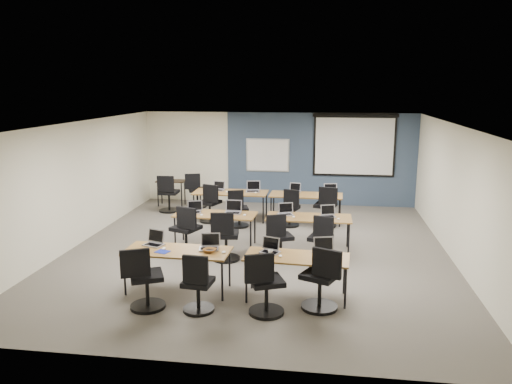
# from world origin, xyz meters

# --- Properties ---
(floor) EXTENTS (8.00, 9.00, 0.02)m
(floor) POSITION_xyz_m (0.00, 0.00, 0.00)
(floor) COLOR #6B6354
(floor) RESTS_ON ground
(ceiling) EXTENTS (8.00, 9.00, 0.02)m
(ceiling) POSITION_xyz_m (0.00, 0.00, 2.70)
(ceiling) COLOR white
(ceiling) RESTS_ON ground
(wall_back) EXTENTS (8.00, 0.04, 2.70)m
(wall_back) POSITION_xyz_m (0.00, 4.50, 1.35)
(wall_back) COLOR beige
(wall_back) RESTS_ON ground
(wall_front) EXTENTS (8.00, 0.04, 2.70)m
(wall_front) POSITION_xyz_m (0.00, -4.50, 1.35)
(wall_front) COLOR beige
(wall_front) RESTS_ON ground
(wall_left) EXTENTS (0.04, 9.00, 2.70)m
(wall_left) POSITION_xyz_m (-4.00, 0.00, 1.35)
(wall_left) COLOR beige
(wall_left) RESTS_ON ground
(wall_right) EXTENTS (0.04, 9.00, 2.70)m
(wall_right) POSITION_xyz_m (4.00, 0.00, 1.35)
(wall_right) COLOR beige
(wall_right) RESTS_ON ground
(blue_accent_panel) EXTENTS (5.50, 0.04, 2.70)m
(blue_accent_panel) POSITION_xyz_m (1.25, 4.47, 1.35)
(blue_accent_panel) COLOR #3D5977
(blue_accent_panel) RESTS_ON wall_back
(whiteboard) EXTENTS (1.28, 0.03, 0.98)m
(whiteboard) POSITION_xyz_m (-0.30, 4.43, 1.45)
(whiteboard) COLOR silver
(whiteboard) RESTS_ON wall_back
(projector_screen) EXTENTS (2.40, 0.10, 1.82)m
(projector_screen) POSITION_xyz_m (2.20, 4.41, 1.89)
(projector_screen) COLOR black
(projector_screen) RESTS_ON wall_back
(training_table_front_left) EXTENTS (1.79, 0.75, 0.73)m
(training_table_front_left) POSITION_xyz_m (-1.05, -2.29, 0.68)
(training_table_front_left) COLOR olive
(training_table_front_left) RESTS_ON floor
(training_table_front_right) EXTENTS (1.70, 0.71, 0.73)m
(training_table_front_right) POSITION_xyz_m (0.98, -2.31, 0.68)
(training_table_front_right) COLOR olive
(training_table_front_right) RESTS_ON floor
(training_table_mid_left) EXTENTS (1.77, 0.74, 0.73)m
(training_table_mid_left) POSITION_xyz_m (-0.95, 0.20, 0.68)
(training_table_mid_left) COLOR brown
(training_table_mid_left) RESTS_ON floor
(training_table_mid_right) EXTENTS (1.80, 0.75, 0.73)m
(training_table_mid_right) POSITION_xyz_m (1.08, 0.23, 0.69)
(training_table_mid_right) COLOR brown
(training_table_mid_right) RESTS_ON floor
(training_table_back_left) EXTENTS (1.94, 0.81, 0.73)m
(training_table_back_left) POSITION_xyz_m (-1.05, 2.50, 0.69)
(training_table_back_left) COLOR #A06531
(training_table_back_left) RESTS_ON floor
(training_table_back_right) EXTENTS (1.85, 0.77, 0.73)m
(training_table_back_right) POSITION_xyz_m (0.93, 2.45, 0.69)
(training_table_back_right) COLOR olive
(training_table_back_right) RESTS_ON floor
(laptop_0) EXTENTS (0.33, 0.28, 0.25)m
(laptop_0) POSITION_xyz_m (-1.53, -2.05, 0.79)
(laptop_0) COLOR #A7A7AF
(laptop_0) RESTS_ON training_table_front_left
(mouse_0) EXTENTS (0.08, 0.11, 0.04)m
(mouse_0) POSITION_xyz_m (-1.29, -2.27, 0.74)
(mouse_0) COLOR white
(mouse_0) RESTS_ON training_table_front_left
(task_chair_0) EXTENTS (0.60, 0.56, 1.04)m
(task_chair_0) POSITION_xyz_m (-1.36, -3.06, 0.43)
(task_chair_0) COLOR black
(task_chair_0) RESTS_ON floor
(laptop_1) EXTENTS (0.33, 0.28, 0.25)m
(laptop_1) POSITION_xyz_m (-0.53, -2.13, 0.79)
(laptop_1) COLOR #ADADB9
(laptop_1) RESTS_ON training_table_front_left
(mouse_1) EXTENTS (0.09, 0.12, 0.04)m
(mouse_1) POSITION_xyz_m (-0.24, -2.32, 0.74)
(mouse_1) COLOR white
(mouse_1) RESTS_ON training_table_front_left
(task_chair_1) EXTENTS (0.49, 0.49, 0.98)m
(task_chair_1) POSITION_xyz_m (-0.50, -3.06, 0.40)
(task_chair_1) COLOR black
(task_chair_1) RESTS_ON floor
(laptop_2) EXTENTS (0.31, 0.26, 0.24)m
(laptop_2) POSITION_xyz_m (0.52, -2.16, 0.79)
(laptop_2) COLOR #9E9FAA
(laptop_2) RESTS_ON training_table_front_right
(mouse_2) EXTENTS (0.08, 0.11, 0.03)m
(mouse_2) POSITION_xyz_m (0.71, -2.37, 0.74)
(mouse_2) COLOR white
(mouse_2) RESTS_ON training_table_front_right
(task_chair_2) EXTENTS (0.59, 0.55, 1.03)m
(task_chair_2) POSITION_xyz_m (0.54, -3.00, 0.43)
(task_chair_2) COLOR black
(task_chair_2) RESTS_ON floor
(laptop_3) EXTENTS (0.34, 0.29, 0.26)m
(laptop_3) POSITION_xyz_m (1.41, -2.11, 0.79)
(laptop_3) COLOR #A2A2AD
(laptop_3) RESTS_ON training_table_front_right
(mouse_3) EXTENTS (0.08, 0.10, 0.03)m
(mouse_3) POSITION_xyz_m (1.68, -2.28, 0.74)
(mouse_3) COLOR white
(mouse_3) RESTS_ON training_table_front_right
(task_chair_3) EXTENTS (0.62, 0.58, 1.05)m
(task_chair_3) POSITION_xyz_m (1.39, -2.70, 0.44)
(task_chair_3) COLOR black
(task_chair_3) RESTS_ON floor
(laptop_4) EXTENTS (0.33, 0.28, 0.25)m
(laptop_4) POSITION_xyz_m (-1.44, 0.25, 0.79)
(laptop_4) COLOR silver
(laptop_4) RESTS_ON training_table_mid_left
(mouse_4) EXTENTS (0.07, 0.10, 0.03)m
(mouse_4) POSITION_xyz_m (-1.21, 0.02, 0.74)
(mouse_4) COLOR white
(mouse_4) RESTS_ON training_table_mid_left
(task_chair_4) EXTENTS (0.61, 0.58, 1.05)m
(task_chair_4) POSITION_xyz_m (-1.43, -0.42, 0.44)
(task_chair_4) COLOR black
(task_chair_4) RESTS_ON floor
(laptop_5) EXTENTS (0.36, 0.31, 0.27)m
(laptop_5) POSITION_xyz_m (-0.58, 0.33, 0.80)
(laptop_5) COLOR silver
(laptop_5) RESTS_ON training_table_mid_left
(mouse_5) EXTENTS (0.08, 0.11, 0.04)m
(mouse_5) POSITION_xyz_m (-0.29, 0.14, 0.74)
(mouse_5) COLOR white
(mouse_5) RESTS_ON training_table_mid_left
(task_chair_5) EXTENTS (0.56, 0.56, 1.04)m
(task_chair_5) POSITION_xyz_m (-0.55, -0.69, 0.43)
(task_chair_5) COLOR black
(task_chair_5) RESTS_ON floor
(laptop_6) EXTENTS (0.32, 0.27, 0.24)m
(laptop_6) POSITION_xyz_m (0.57, 0.35, 0.79)
(laptop_6) COLOR #A1A1AE
(laptop_6) RESTS_ON training_table_mid_right
(mouse_6) EXTENTS (0.08, 0.11, 0.03)m
(mouse_6) POSITION_xyz_m (0.77, 0.15, 0.74)
(mouse_6) COLOR white
(mouse_6) RESTS_ON training_table_mid_right
(task_chair_6) EXTENTS (0.53, 0.50, 0.98)m
(task_chair_6) POSITION_xyz_m (0.53, -0.51, 0.40)
(task_chair_6) COLOR black
(task_chair_6) RESTS_ON floor
(laptop_7) EXTENTS (0.31, 0.27, 0.24)m
(laptop_7) POSITION_xyz_m (1.48, 0.31, 0.79)
(laptop_7) COLOR #AFB0BD
(laptop_7) RESTS_ON training_table_mid_right
(mouse_7) EXTENTS (0.08, 0.10, 0.03)m
(mouse_7) POSITION_xyz_m (1.70, 0.10, 0.74)
(mouse_7) COLOR white
(mouse_7) RESTS_ON training_table_mid_right
(task_chair_7) EXTENTS (0.50, 0.50, 0.98)m
(task_chair_7) POSITION_xyz_m (1.36, -0.49, 0.40)
(task_chair_7) COLOR black
(task_chair_7) RESTS_ON floor
(laptop_8) EXTENTS (0.31, 0.26, 0.24)m
(laptop_8) POSITION_xyz_m (-1.41, 2.65, 0.79)
(laptop_8) COLOR #ADACB4
(laptop_8) RESTS_ON training_table_back_left
(mouse_8) EXTENTS (0.08, 0.11, 0.03)m
(mouse_8) POSITION_xyz_m (-1.14, 2.45, 0.74)
(mouse_8) COLOR white
(mouse_8) RESTS_ON training_table_back_left
(task_chair_8) EXTENTS (0.57, 0.54, 1.02)m
(task_chair_8) POSITION_xyz_m (-1.51, 2.09, 0.42)
(task_chair_8) COLOR black
(task_chair_8) RESTS_ON floor
(laptop_9) EXTENTS (0.36, 0.31, 0.27)m
(laptop_9) POSITION_xyz_m (-0.48, 2.64, 0.80)
(laptop_9) COLOR silver
(laptop_9) RESTS_ON training_table_back_left
(mouse_9) EXTENTS (0.08, 0.11, 0.03)m
(mouse_9) POSITION_xyz_m (-0.38, 2.47, 0.74)
(mouse_9) COLOR white
(mouse_9) RESTS_ON training_table_back_left
(task_chair_9) EXTENTS (0.49, 0.48, 0.96)m
(task_chair_9) POSITION_xyz_m (-0.71, 1.74, 0.40)
(task_chair_9) COLOR black
(task_chair_9) RESTS_ON floor
(laptop_10) EXTENTS (0.30, 0.25, 0.23)m
(laptop_10) POSITION_xyz_m (0.63, 2.74, 0.79)
(laptop_10) COLOR silver
(laptop_10) RESTS_ON training_table_back_right
(mouse_10) EXTENTS (0.09, 0.11, 0.03)m
(mouse_10) POSITION_xyz_m (0.69, 2.48, 0.74)
(mouse_10) COLOR white
(mouse_10) RESTS_ON training_table_back_right
(task_chair_10) EXTENTS (0.49, 0.49, 0.97)m
(task_chair_10) POSITION_xyz_m (0.56, 1.98, 0.40)
(task_chair_10) COLOR black
(task_chair_10) RESTS_ON floor
(laptop_11) EXTENTS (0.34, 0.29, 0.26)m
(laptop_11) POSITION_xyz_m (1.55, 2.62, 0.79)
(laptop_11) COLOR #B2B1B3
(laptop_11) RESTS_ON training_table_back_right
(mouse_11) EXTENTS (0.06, 0.10, 0.03)m
(mouse_11) POSITION_xyz_m (1.66, 2.51, 0.74)
(mouse_11) COLOR white
(mouse_11) RESTS_ON training_table_back_right
(task_chair_11) EXTENTS (0.57, 0.57, 1.04)m
(task_chair_11) POSITION_xyz_m (1.44, 2.07, 0.43)
(task_chair_11) COLOR black
(task_chair_11) RESTS_ON floor
(blue_mousepad) EXTENTS (0.27, 0.25, 0.01)m
(blue_mousepad) POSITION_xyz_m (-1.27, -2.41, 0.73)
(blue_mousepad) COLOR #122198
(blue_mousepad) RESTS_ON training_table_front_left
(snack_bowl) EXTENTS (0.27, 0.27, 0.05)m
(snack_bowl) POSITION_xyz_m (-0.48, -2.30, 0.76)
(snack_bowl) COLOR brown
(snack_bowl) RESTS_ON training_table_front_left
(snack_plate) EXTENTS (0.21, 0.21, 0.01)m
(snack_plate) POSITION_xyz_m (0.49, -2.35, 0.74)
(snack_plate) COLOR white
(snack_plate) RESTS_ON training_table_front_right
(coffee_cup) EXTENTS (0.09, 0.09, 0.06)m
(coffee_cup) POSITION_xyz_m (0.54, -2.32, 0.77)
(coffee_cup) COLOR white
(coffee_cup) RESTS_ON snack_plate
(utility_table) EXTENTS (0.83, 0.46, 0.75)m
(utility_table) POSITION_xyz_m (-3.06, 3.74, 0.64)
(utility_table) COLOR black
(utility_table) RESTS_ON floor
(spare_chair_a) EXTENTS (0.56, 0.54, 1.01)m
(spare_chair_a) POSITION_xyz_m (-2.28, 3.61, 0.42)
(spare_chair_a) COLOR black
(spare_chair_a) RESTS_ON floor
(spare_chair_b) EXTENTS (0.58, 0.58, 1.05)m
(spare_chair_b) POSITION_xyz_m (-2.91, 2.98, 0.44)
(spare_chair_b) COLOR black
(spare_chair_b) RESTS_ON floor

